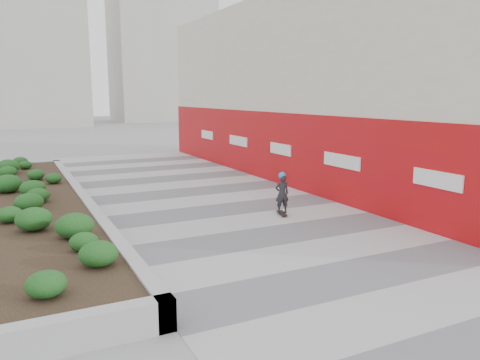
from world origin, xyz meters
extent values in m
plane|color=gray|center=(0.00, 0.00, 0.00)|extent=(160.00, 160.00, 0.00)
cube|color=#A8A8AD|center=(0.00, 3.00, 0.01)|extent=(8.00, 36.00, 0.01)
cube|color=beige|center=(7.00, 9.00, 4.00)|extent=(6.00, 24.00, 8.00)
cube|color=#B10F0D|center=(4.02, 9.00, 1.50)|extent=(0.12, 24.00, 3.00)
cube|color=#9E9EA0|center=(-5.50, -1.85, 0.28)|extent=(3.00, 0.30, 0.55)
cube|color=#9E9EA0|center=(-5.50, 15.85, 0.28)|extent=(3.00, 0.30, 0.55)
cube|color=#9E9EA0|center=(-4.15, 7.00, 0.28)|extent=(0.30, 18.00, 0.55)
cube|color=#2D2116|center=(-5.50, 7.00, 0.25)|extent=(2.40, 17.40, 0.50)
cube|color=#ADAAA3|center=(-5.00, 55.00, 10.00)|extent=(16.00, 12.00, 20.00)
cube|color=#ADAAA3|center=(15.00, 60.00, 12.00)|extent=(14.00, 10.00, 24.00)
cylinder|color=#595654|center=(0.50, 3.00, 0.00)|extent=(0.44, 0.44, 0.01)
cube|color=black|center=(1.33, 3.57, 0.07)|extent=(0.41, 0.75, 0.02)
imported|color=#242428|center=(1.33, 3.57, 0.68)|extent=(0.49, 0.37, 1.22)
sphere|color=#1B85E7|center=(1.33, 3.57, 1.25)|extent=(0.23, 0.23, 0.23)
camera|label=1|loc=(-6.16, -8.60, 3.70)|focal=35.00mm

